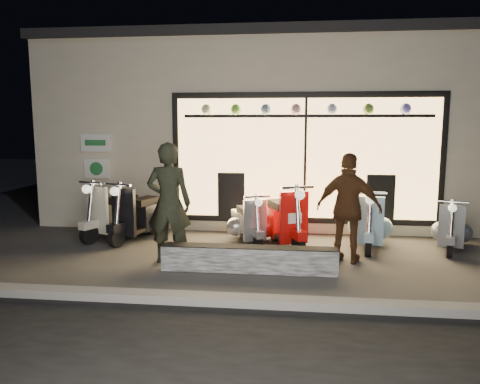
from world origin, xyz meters
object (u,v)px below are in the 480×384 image
at_px(scooter_silver, 247,222).
at_px(graffiti_barrier, 249,259).
at_px(scooter_red, 281,220).
at_px(man, 169,203).
at_px(woman, 349,208).

bearing_deg(scooter_silver, graffiti_barrier, -105.74).
bearing_deg(scooter_red, graffiti_barrier, -126.93).
xyz_separation_m(scooter_silver, man, (-1.12, -1.47, 0.60)).
height_order(scooter_silver, man, man).
height_order(scooter_red, man, man).
height_order(graffiti_barrier, man, man).
distance_m(scooter_silver, scooter_red, 0.67).
distance_m(scooter_silver, man, 1.94).
relative_size(graffiti_barrier, scooter_silver, 2.05).
bearing_deg(graffiti_barrier, scooter_red, 75.46).
bearing_deg(scooter_silver, woman, -54.97).
relative_size(scooter_silver, man, 0.66).
bearing_deg(graffiti_barrier, scooter_silver, 96.78).
xyz_separation_m(man, woman, (2.89, 0.35, -0.09)).
bearing_deg(graffiti_barrier, woman, 24.03).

